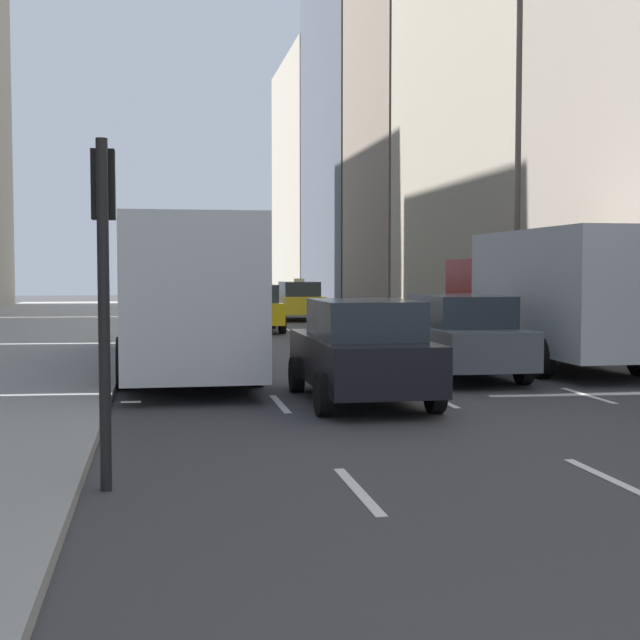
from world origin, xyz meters
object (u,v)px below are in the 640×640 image
at_px(taxi_lead, 253,308).
at_px(city_bus, 185,291).
at_px(traffic_light_pole, 104,256).
at_px(sedan_black_near, 361,351).
at_px(taxi_second, 299,300).
at_px(sedan_silver_behind, 456,335).
at_px(taxi_third, 236,301).
at_px(box_truck, 549,294).

relative_size(taxi_lead, city_bus, 0.38).
bearing_deg(traffic_light_pole, city_bus, 84.15).
bearing_deg(sedan_black_near, taxi_second, 83.56).
distance_m(sedan_black_near, sedan_silver_behind, 4.26).
xyz_separation_m(taxi_third, traffic_light_pole, (-3.95, -30.63, 1.53)).
bearing_deg(taxi_third, city_bus, -98.19).
relative_size(city_bus, box_truck, 1.38).
relative_size(taxi_lead, taxi_third, 1.00).
relative_size(sedan_silver_behind, box_truck, 0.58).
bearing_deg(sedan_silver_behind, sedan_black_near, -131.12).
distance_m(sedan_black_near, city_bus, 6.45).
bearing_deg(taxi_lead, sedan_silver_behind, -79.10).
height_order(sedan_silver_behind, traffic_light_pole, traffic_light_pole).
relative_size(box_truck, traffic_light_pole, 2.33).
bearing_deg(city_bus, box_truck, -6.33).
distance_m(taxi_third, traffic_light_pole, 30.92).
height_order(city_bus, traffic_light_pole, traffic_light_pole).
xyz_separation_m(taxi_second, city_bus, (-5.61, -19.09, 0.91)).
bearing_deg(taxi_second, taxi_third, 171.10).
xyz_separation_m(sedan_black_near, sedan_silver_behind, (2.80, 3.21, -0.01)).
height_order(sedan_silver_behind, box_truck, box_truck).
height_order(taxi_lead, sedan_black_near, taxi_lead).
xyz_separation_m(taxi_lead, taxi_third, (0.00, 7.51, 0.00)).
xyz_separation_m(taxi_second, box_truck, (2.80, -20.02, 0.83)).
relative_size(taxi_second, taxi_third, 1.00).
bearing_deg(taxi_second, sedan_silver_behind, -90.00).
distance_m(taxi_third, sedan_black_near, 25.26).
height_order(taxi_lead, traffic_light_pole, traffic_light_pole).
distance_m(city_bus, traffic_light_pole, 11.18).
bearing_deg(city_bus, taxi_second, 73.62).
xyz_separation_m(taxi_second, taxi_third, (-2.80, 0.44, 0.00)).
height_order(taxi_second, taxi_third, same).
distance_m(taxi_lead, sedan_black_near, 17.75).
relative_size(taxi_lead, traffic_light_pole, 1.22).
xyz_separation_m(city_bus, traffic_light_pole, (-1.14, -11.10, 0.62)).
bearing_deg(sedan_silver_behind, box_truck, 29.64).
bearing_deg(sedan_black_near, traffic_light_pole, -126.35).
height_order(sedan_black_near, box_truck, box_truck).
relative_size(taxi_third, city_bus, 0.38).
relative_size(taxi_third, box_truck, 0.52).
distance_m(taxi_lead, city_bus, 12.37).
relative_size(taxi_lead, taxi_second, 1.00).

